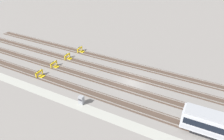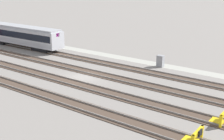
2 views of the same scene
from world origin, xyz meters
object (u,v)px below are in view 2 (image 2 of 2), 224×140
bumper_stop_far_inner_track (194,137)px  electrical_cabinet (160,61)px  bumper_stop_middle_track (221,118)px  subway_car_front_row_centre (21,35)px

bumper_stop_far_inner_track → electrical_cabinet: size_ratio=1.25×
bumper_stop_far_inner_track → bumper_stop_middle_track: bearing=-96.7°
bumper_stop_far_inner_track → electrical_cabinet: electrical_cabinet is taller
subway_car_front_row_centre → electrical_cabinet: 25.87m
bumper_stop_far_inner_track → electrical_cabinet: (11.80, -16.74, 0.29)m
bumper_stop_middle_track → bumper_stop_far_inner_track: bearing=83.3°
subway_car_front_row_centre → bumper_stop_far_inner_track: size_ratio=9.01×
subway_car_front_row_centre → bumper_stop_far_inner_track: (-37.43, 13.42, -1.53)m
subway_car_front_row_centre → bumper_stop_far_inner_track: 39.79m
bumper_stop_middle_track → subway_car_front_row_centre: bearing=-13.2°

